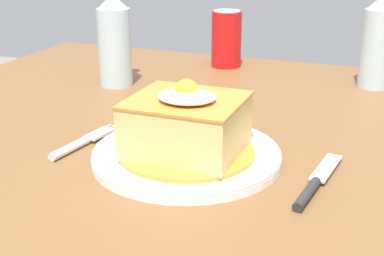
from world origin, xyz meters
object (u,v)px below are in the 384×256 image
(knife, at_px, (313,186))
(soda_can, at_px, (226,39))
(beer_bottle_clear_far, at_px, (379,36))
(beer_bottle_clear, at_px, (114,35))
(fork, at_px, (80,143))
(main_plate, at_px, (187,155))

(knife, relative_size, soda_can, 1.34)
(knife, distance_m, beer_bottle_clear_far, 0.50)
(soda_can, height_order, beer_bottle_clear_far, beer_bottle_clear_far)
(beer_bottle_clear, xyz_separation_m, beer_bottle_clear_far, (0.48, 0.17, 0.00))
(fork, bearing_deg, knife, -2.59)
(beer_bottle_clear, distance_m, beer_bottle_clear_far, 0.51)
(main_plate, bearing_deg, fork, -175.96)
(soda_can, bearing_deg, beer_bottle_clear, -124.30)
(fork, relative_size, beer_bottle_clear_far, 0.53)
(main_plate, height_order, soda_can, soda_can)
(soda_can, relative_size, beer_bottle_clear_far, 0.47)
(fork, xyz_separation_m, soda_can, (0.05, 0.53, 0.06))
(soda_can, height_order, beer_bottle_clear, beer_bottle_clear)
(fork, xyz_separation_m, knife, (0.33, -0.01, 0.00))
(fork, distance_m, beer_bottle_clear_far, 0.61)
(main_plate, height_order, beer_bottle_clear, beer_bottle_clear)
(main_plate, height_order, knife, main_plate)
(knife, relative_size, beer_bottle_clear_far, 0.62)
(beer_bottle_clear, bearing_deg, knife, -36.05)
(fork, distance_m, knife, 0.33)
(main_plate, height_order, fork, main_plate)
(main_plate, relative_size, beer_bottle_clear, 0.95)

